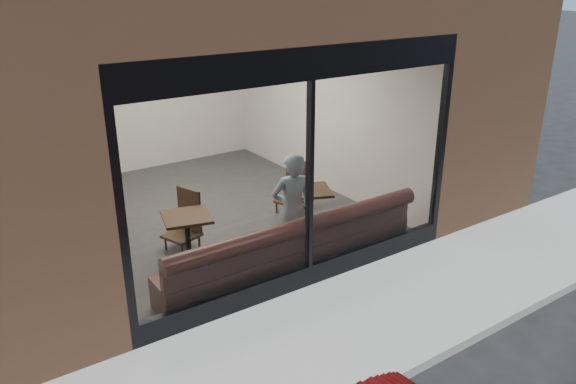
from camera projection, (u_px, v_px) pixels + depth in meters
ground at (420, 365)px, 6.12m from camera, size 120.00×120.00×0.00m
sidewalk_near at (359, 320)px, 6.89m from camera, size 40.00×2.00×0.01m
kerb_near at (423, 362)px, 6.06m from camera, size 40.00×0.10×0.12m
host_building_pier_right at (288, 78)px, 13.66m from camera, size 2.50×12.00×3.20m
host_building_backfill at (96, 76)px, 13.98m from camera, size 5.00×6.00×3.20m
cafe_floor at (209, 213)px, 9.95m from camera, size 6.00×6.00×0.00m
cafe_ceiling at (199, 27)px, 8.80m from camera, size 6.00×6.00×0.00m
cafe_wall_back at (140, 96)px, 11.67m from camera, size 5.00×0.00×5.00m
cafe_wall_left at (49, 151)px, 8.06m from camera, size 0.00×6.00×6.00m
cafe_wall_right at (322, 107)px, 10.69m from camera, size 0.00×6.00×6.00m
storefront_kick at (308, 275)px, 7.64m from camera, size 5.00×0.10×0.30m
storefront_header at (311, 63)px, 6.60m from camera, size 5.00×0.10×0.40m
storefront_mullion at (310, 178)px, 7.13m from camera, size 0.06×0.10×2.50m
storefront_glass at (311, 179)px, 7.11m from camera, size 4.80×0.00×4.80m
banquette at (292, 259)px, 7.92m from camera, size 4.00×0.55×0.45m
person at (292, 210)px, 7.99m from camera, size 0.70×0.56×1.68m
cafe_table_left at (187, 217)px, 8.00m from camera, size 0.81×0.81×0.04m
cafe_table_right at (310, 191)px, 8.97m from camera, size 0.87×0.87×0.04m
cafe_chair_left at (182, 235)px, 8.59m from camera, size 0.60×0.60×0.04m
cafe_chair_right at (291, 201)px, 9.90m from camera, size 0.57×0.57×0.04m
wall_poster at (71, 178)px, 7.41m from camera, size 0.02×0.67×0.89m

